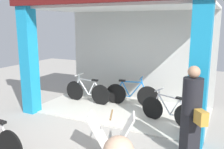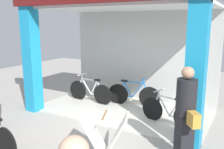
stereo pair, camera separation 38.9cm
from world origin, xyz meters
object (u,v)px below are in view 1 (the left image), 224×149
(bicycle_inside_0, at_px, (131,94))
(bicycle_inside_2, at_px, (169,111))
(pedestrian_0, at_px, (192,112))
(sandwich_board_sign, at_px, (111,135))
(bicycle_inside_1, at_px, (87,92))

(bicycle_inside_0, xyz_separation_m, bicycle_inside_2, (1.35, -0.91, -0.02))
(pedestrian_0, bearing_deg, sandwich_board_sign, -157.99)
(sandwich_board_sign, bearing_deg, bicycle_inside_2, 72.80)
(bicycle_inside_1, xyz_separation_m, bicycle_inside_2, (2.67, -0.55, -0.02))
(bicycle_inside_1, distance_m, sandwich_board_sign, 3.25)
(pedestrian_0, bearing_deg, bicycle_inside_1, 149.91)
(bicycle_inside_0, relative_size, sandwich_board_sign, 1.62)
(bicycle_inside_1, bearing_deg, sandwich_board_sign, -50.43)
(sandwich_board_sign, distance_m, pedestrian_0, 1.51)
(bicycle_inside_1, bearing_deg, bicycle_inside_0, 15.03)
(sandwich_board_sign, bearing_deg, bicycle_inside_0, 104.59)
(bicycle_inside_1, xyz_separation_m, sandwich_board_sign, (2.07, -2.51, 0.06))
(bicycle_inside_1, xyz_separation_m, pedestrian_0, (3.40, -1.97, 0.55))
(bicycle_inside_1, height_order, pedestrian_0, pedestrian_0)
(bicycle_inside_2, bearing_deg, bicycle_inside_1, 168.29)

